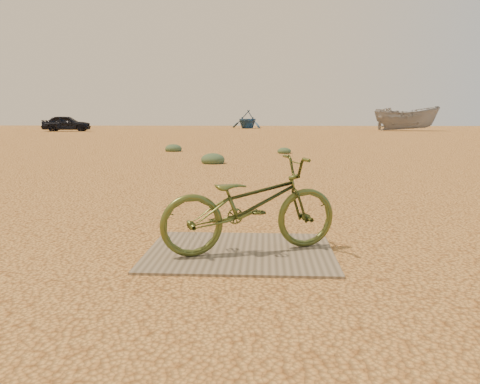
# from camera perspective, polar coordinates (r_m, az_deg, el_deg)

# --- Properties ---
(ground) EXTENTS (120.00, 120.00, 0.00)m
(ground) POSITION_cam_1_polar(r_m,az_deg,el_deg) (3.93, 1.96, -8.71)
(ground) COLOR #DF9F4E
(ground) RESTS_ON ground
(plywood_board) EXTENTS (1.66, 1.30, 0.02)m
(plywood_board) POSITION_cam_1_polar(r_m,az_deg,el_deg) (4.22, -0.00, -7.29)
(plywood_board) COLOR #816F57
(plywood_board) RESTS_ON ground
(bicycle) EXTENTS (1.70, 1.08, 0.84)m
(bicycle) POSITION_cam_1_polar(r_m,az_deg,el_deg) (4.11, 1.28, -1.55)
(bicycle) COLOR #495522
(bicycle) RESTS_ON plywood_board
(car) EXTENTS (4.08, 2.18, 1.32)m
(car) POSITION_cam_1_polar(r_m,az_deg,el_deg) (42.10, -20.39, 7.86)
(car) COLOR black
(car) RESTS_ON ground
(boat_far_left) EXTENTS (4.28, 4.56, 1.92)m
(boat_far_left) POSITION_cam_1_polar(r_m,az_deg,el_deg) (49.51, 0.90, 8.88)
(boat_far_left) COLOR #2C5279
(boat_far_left) RESTS_ON ground
(boat_mid_right) EXTENTS (5.61, 2.69, 2.09)m
(boat_mid_right) POSITION_cam_1_polar(r_m,az_deg,el_deg) (43.39, 19.61, 8.43)
(boat_mid_right) COLOR gray
(boat_mid_right) RESTS_ON ground
(kale_a) EXTENTS (0.62, 0.62, 0.34)m
(kale_a) POSITION_cam_1_polar(r_m,az_deg,el_deg) (12.27, -3.33, 3.51)
(kale_a) COLOR #475F3F
(kale_a) RESTS_ON ground
(kale_b) EXTENTS (0.46, 0.46, 0.25)m
(kale_b) POSITION_cam_1_polar(r_m,az_deg,el_deg) (15.68, 5.40, 4.71)
(kale_b) COLOR #475F3F
(kale_b) RESTS_ON ground
(kale_c) EXTENTS (0.59, 0.59, 0.32)m
(kale_c) POSITION_cam_1_polar(r_m,az_deg,el_deg) (16.70, -8.12, 4.93)
(kale_c) COLOR #475F3F
(kale_c) RESTS_ON ground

